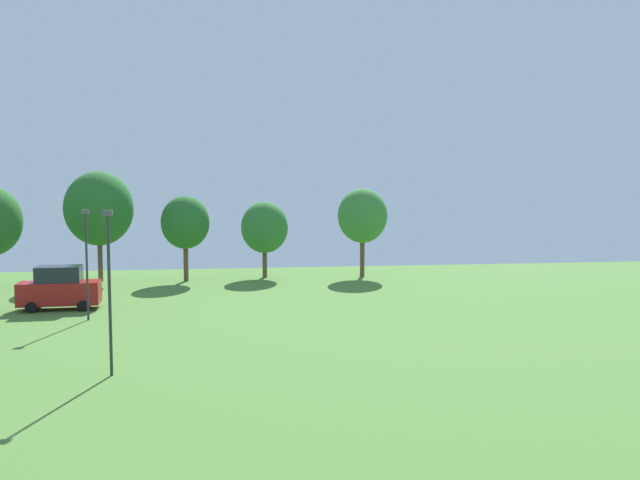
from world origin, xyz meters
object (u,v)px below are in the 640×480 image
object	(u,v)px
parked_car_second_from_left	(59,288)
treeline_tree_5	(362,216)
treeline_tree_2	(99,209)
treeline_tree_3	(185,223)
light_post_1	(87,258)
light_post_0	(109,283)
treeline_tree_4	(265,228)

from	to	relation	value
parked_car_second_from_left	treeline_tree_5	size ratio (longest dim) A/B	0.66
treeline_tree_5	treeline_tree_2	bearing A→B (deg)	179.91
parked_car_second_from_left	treeline_tree_2	bearing A→B (deg)	85.81
treeline_tree_3	treeline_tree_2	bearing A→B (deg)	172.95
treeline_tree_3	treeline_tree_5	distance (m)	13.81
treeline_tree_3	treeline_tree_5	xyz separation A→B (m)	(13.79, 0.76, 0.38)
light_post_1	treeline_tree_5	distance (m)	23.56
treeline_tree_3	treeline_tree_5	world-z (taller)	treeline_tree_5
light_post_0	treeline_tree_3	size ratio (longest dim) A/B	0.99
treeline_tree_3	treeline_tree_4	world-z (taller)	treeline_tree_3
light_post_1	parked_car_second_from_left	bearing A→B (deg)	123.75
treeline_tree_3	treeline_tree_4	distance (m)	6.22
treeline_tree_3	parked_car_second_from_left	bearing A→B (deg)	-122.07
light_post_1	treeline_tree_2	world-z (taller)	treeline_tree_2
treeline_tree_2	treeline_tree_5	xyz separation A→B (m)	(20.21, -0.03, -0.68)
treeline_tree_4	treeline_tree_5	size ratio (longest dim) A/B	0.85
treeline_tree_2	treeline_tree_3	size ratio (longest dim) A/B	1.29
parked_car_second_from_left	treeline_tree_4	world-z (taller)	treeline_tree_4
light_post_1	treeline_tree_4	distance (m)	18.68
light_post_1	treeline_tree_5	bearing A→B (deg)	39.24
light_post_0	treeline_tree_4	size ratio (longest dim) A/B	1.08
parked_car_second_from_left	treeline_tree_4	bearing A→B (deg)	40.54
treeline_tree_3	treeline_tree_4	xyz separation A→B (m)	(6.05, 1.34, -0.51)
parked_car_second_from_left	treeline_tree_4	size ratio (longest dim) A/B	0.78
parked_car_second_from_left	treeline_tree_5	xyz separation A→B (m)	(20.49, 11.46, 3.58)
light_post_1	treeline_tree_2	size ratio (longest dim) A/B	0.72
parked_car_second_from_left	light_post_0	xyz separation A→B (m)	(5.34, -14.59, 2.36)
parked_car_second_from_left	light_post_1	world-z (taller)	light_post_1
parked_car_second_from_left	treeline_tree_2	distance (m)	12.26
light_post_0	treeline_tree_4	bearing A→B (deg)	74.44
light_post_0	treeline_tree_2	bearing A→B (deg)	100.99
treeline_tree_2	treeline_tree_5	distance (m)	20.23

